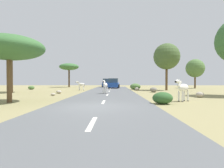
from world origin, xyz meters
name	(u,v)px	position (x,y,z in m)	size (l,w,h in m)	color
ground_plane	(93,107)	(0.00, 0.00, 0.00)	(90.00, 90.00, 0.00)	#8E8456
road	(101,107)	(0.43, 0.00, 0.03)	(6.00, 64.00, 0.05)	#56595B
lane_markings	(100,109)	(0.43, -1.00, 0.05)	(0.16, 56.00, 0.01)	silver
zebra_0	(105,85)	(0.12, 9.82, 0.92)	(0.59, 1.54, 1.46)	silver
zebra_1	(183,88)	(5.76, 2.82, 0.93)	(1.38, 1.24, 1.56)	silver
zebra_2	(81,85)	(-3.85, 17.57, 0.82)	(1.46, 0.46, 1.37)	silver
car_0	(114,84)	(0.90, 23.97, 0.85)	(2.26, 4.45, 1.74)	#1E479E
car_1	(107,83)	(-0.52, 29.31, 0.85)	(2.09, 4.37, 1.74)	#1E479E
tree_0	(9,48)	(-5.68, 2.06, 3.53)	(4.49, 4.49, 4.33)	brown
tree_2	(11,53)	(-10.87, 11.64, 4.64)	(5.10, 5.10, 5.55)	brown
tree_3	(167,57)	(8.60, 17.32, 4.86)	(3.76, 3.76, 6.77)	brown
tree_4	(69,67)	(-8.50, 29.45, 4.26)	(4.06, 4.06, 5.01)	#4C3823
tree_5	(195,68)	(15.78, 24.66, 3.64)	(3.33, 3.33, 5.32)	brown
bush_0	(31,88)	(-11.99, 19.33, 0.30)	(0.98, 0.89, 0.59)	#4C7038
bush_2	(163,98)	(4.06, 1.46, 0.37)	(1.22, 1.10, 0.73)	#2D5628
bush_4	(135,87)	(4.29, 19.03, 0.48)	(1.60, 1.44, 0.96)	#4C7038
rock_0	(200,95)	(8.30, 5.89, 0.24)	(0.66, 0.60, 0.48)	#A89E8C
rock_1	(154,90)	(5.80, 12.71, 0.30)	(0.87, 0.69, 0.61)	gray
rock_2	(53,94)	(-4.68, 7.64, 0.12)	(0.44, 0.41, 0.24)	#A89E8C
rock_3	(59,92)	(-4.98, 10.48, 0.18)	(0.60, 0.60, 0.35)	#A89E8C
rock_4	(137,89)	(4.27, 16.58, 0.23)	(0.65, 0.52, 0.45)	gray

